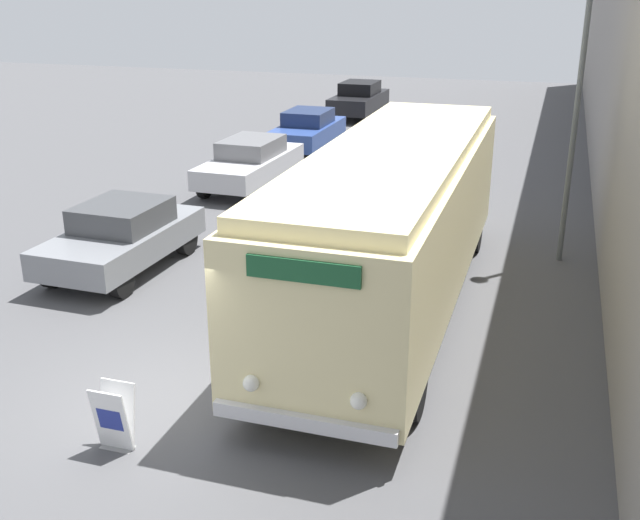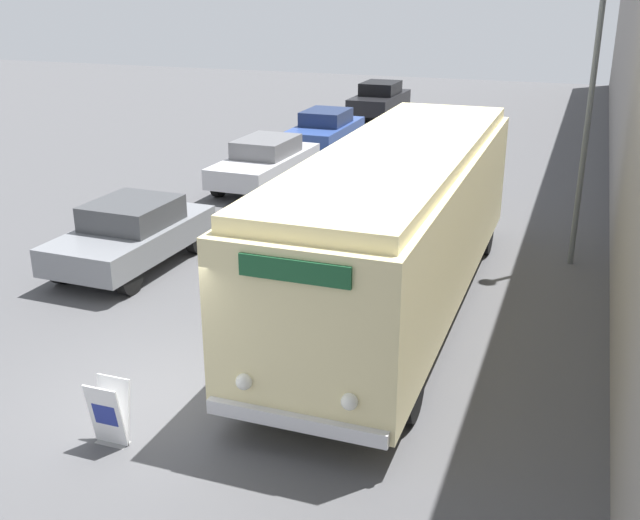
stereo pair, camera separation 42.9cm
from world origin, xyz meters
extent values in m
plane|color=#4C4C4F|center=(0.00, 0.00, 0.00)|extent=(80.00, 80.00, 0.00)
cylinder|color=black|center=(1.28, 0.74, 0.45)|extent=(0.28, 0.90, 0.90)
cylinder|color=black|center=(3.55, 0.74, 0.45)|extent=(0.28, 0.90, 0.90)
cylinder|color=black|center=(1.28, 8.07, 0.45)|extent=(0.28, 0.90, 0.90)
cylinder|color=black|center=(3.55, 8.07, 0.45)|extent=(0.28, 0.90, 0.90)
cube|color=beige|center=(2.41, 4.41, 1.66)|extent=(2.59, 10.13, 2.42)
cube|color=#F8E8A7|center=(2.41, 4.41, 2.99)|extent=(2.38, 9.73, 0.24)
cube|color=silver|center=(2.41, -0.72, 0.57)|extent=(2.46, 0.12, 0.20)
sphere|color=white|center=(1.70, -0.69, 1.00)|extent=(0.22, 0.22, 0.22)
sphere|color=white|center=(3.13, -0.69, 1.00)|extent=(0.22, 0.22, 0.22)
cube|color=#19512D|center=(2.41, -0.68, 2.62)|extent=(1.42, 0.06, 0.28)
cube|color=gray|center=(-0.05, -1.20, 0.00)|extent=(0.45, 0.20, 0.01)
cube|color=white|center=(-0.05, -1.28, 0.46)|extent=(0.50, 0.19, 0.93)
cube|color=white|center=(-0.05, -1.12, 0.46)|extent=(0.50, 0.19, 0.93)
cube|color=navy|center=(-0.05, -1.29, 0.48)|extent=(0.35, 0.06, 0.32)
cylinder|color=#595E60|center=(5.44, 8.05, 3.07)|extent=(0.12, 0.12, 6.14)
cylinder|color=black|center=(-4.31, 3.31, 0.36)|extent=(0.22, 0.72, 0.72)
cylinder|color=black|center=(-2.69, 3.27, 0.36)|extent=(0.22, 0.72, 0.72)
cylinder|color=black|center=(-4.24, 5.91, 0.36)|extent=(0.22, 0.72, 0.72)
cylinder|color=black|center=(-2.63, 5.87, 0.36)|extent=(0.22, 0.72, 0.72)
cube|color=slate|center=(-3.47, 4.59, 0.65)|extent=(1.97, 4.05, 0.58)
cube|color=#3F4043|center=(-3.47, 4.69, 1.19)|extent=(1.64, 1.84, 0.52)
cylinder|color=black|center=(-4.31, 10.27, 0.35)|extent=(0.22, 0.71, 0.71)
cylinder|color=black|center=(-2.83, 10.24, 0.35)|extent=(0.22, 0.71, 0.71)
cylinder|color=black|center=(-4.24, 13.41, 0.35)|extent=(0.22, 0.71, 0.71)
cylinder|color=black|center=(-2.76, 13.37, 0.35)|extent=(0.22, 0.71, 0.71)
cube|color=#B7B7BC|center=(-3.54, 11.82, 0.64)|extent=(1.85, 4.58, 0.58)
cube|color=slate|center=(-3.53, 11.94, 1.18)|extent=(1.53, 2.08, 0.51)
cylinder|color=black|center=(-4.28, 15.84, 0.30)|extent=(0.22, 0.61, 0.61)
cylinder|color=black|center=(-2.81, 15.84, 0.30)|extent=(0.22, 0.61, 0.61)
cylinder|color=black|center=(-4.29, 18.62, 0.30)|extent=(0.22, 0.61, 0.61)
cylinder|color=black|center=(-2.81, 18.62, 0.30)|extent=(0.22, 0.61, 0.61)
cube|color=#2D478C|center=(-3.55, 17.23, 0.62)|extent=(1.74, 4.18, 0.64)
cube|color=#19274D|center=(-3.55, 17.33, 1.19)|extent=(1.48, 1.88, 0.50)
cylinder|color=black|center=(-4.35, 23.18, 0.35)|extent=(0.22, 0.69, 0.69)
cylinder|color=black|center=(-2.84, 23.16, 0.35)|extent=(0.22, 0.69, 0.69)
cylinder|color=black|center=(-4.31, 26.11, 0.35)|extent=(0.22, 0.69, 0.69)
cylinder|color=black|center=(-2.80, 26.09, 0.35)|extent=(0.22, 0.69, 0.69)
cube|color=black|center=(-3.57, 24.63, 0.69)|extent=(1.83, 4.36, 0.69)
cube|color=black|center=(-3.57, 24.74, 1.30)|extent=(1.53, 1.97, 0.54)
camera|label=1|loc=(5.09, -8.44, 5.84)|focal=42.00mm
camera|label=2|loc=(5.50, -8.30, 5.84)|focal=42.00mm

